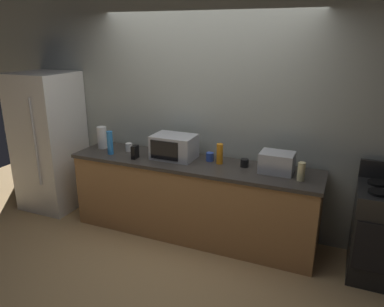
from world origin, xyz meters
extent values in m
plane|color=tan|center=(0.00, 0.00, 0.00)|extent=(8.00, 8.00, 0.00)
cube|color=#9EA399|center=(0.00, 0.81, 1.35)|extent=(6.40, 0.10, 2.70)
cube|color=#B27F4C|center=(0.00, 0.40, 0.43)|extent=(2.80, 0.60, 0.86)
cube|color=#38332D|center=(0.00, 0.40, 0.88)|extent=(2.84, 0.64, 0.04)
cube|color=white|center=(-2.05, 0.40, 0.90)|extent=(0.72, 0.70, 1.80)
cylinder|color=silver|center=(-1.91, 0.03, 1.00)|extent=(0.02, 0.02, 1.10)
cylinder|color=black|center=(1.87, 0.28, 0.91)|extent=(0.18, 0.18, 0.02)
cylinder|color=black|center=(1.87, 0.52, 0.91)|extent=(0.18, 0.18, 0.02)
cube|color=#B7BABF|center=(-0.24, 0.45, 1.04)|extent=(0.48, 0.34, 0.27)
cube|color=black|center=(-0.28, 0.28, 1.04)|extent=(0.34, 0.01, 0.21)
cube|color=#B7BABF|center=(0.92, 0.46, 1.01)|extent=(0.34, 0.26, 0.21)
cylinder|color=white|center=(-1.23, 0.45, 1.04)|extent=(0.12, 0.12, 0.27)
cube|color=black|center=(-0.65, 0.26, 0.98)|extent=(0.06, 0.11, 0.15)
cylinder|color=#338CE5|center=(-1.00, 0.28, 1.04)|extent=(0.07, 0.07, 0.28)
cylinder|color=orange|center=(0.30, 0.48, 1.01)|extent=(0.07, 0.07, 0.23)
cylinder|color=beige|center=(1.18, 0.32, 0.99)|extent=(0.07, 0.07, 0.19)
cylinder|color=black|center=(0.58, 0.48, 0.94)|extent=(0.09, 0.09, 0.09)
cylinder|color=#2D4CB2|center=(0.17, 0.52, 0.95)|extent=(0.09, 0.09, 0.09)
cylinder|color=white|center=(-0.86, 0.47, 0.95)|extent=(0.08, 0.08, 0.10)
camera|label=1|loc=(1.55, -3.18, 2.27)|focal=34.84mm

